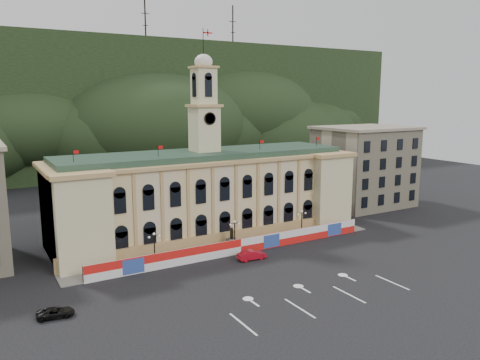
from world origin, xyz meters
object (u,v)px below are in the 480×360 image
red_sedan (252,255)px  lamp_center (235,233)px  statue (232,242)px  black_suv (55,313)px

red_sedan → lamp_center: bearing=4.0°
statue → lamp_center: lamp_center is taller
statue → red_sedan: bearing=-89.3°
lamp_center → black_suv: size_ratio=1.15×
statue → red_sedan: 6.34m
statue → black_suv: size_ratio=0.83×
lamp_center → black_suv: bearing=-160.6°
statue → red_sedan: statue is taller
red_sedan → black_suv: red_sedan is taller
black_suv → statue: bearing=-60.5°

